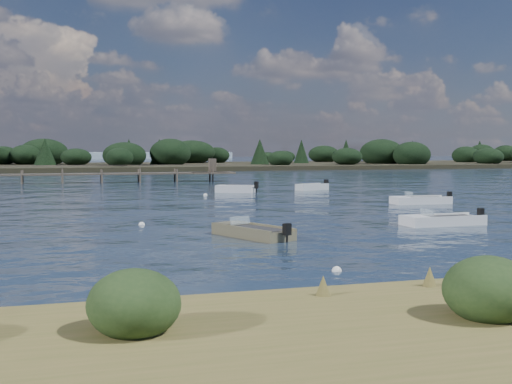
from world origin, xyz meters
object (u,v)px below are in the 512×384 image
object	(u,v)px
tender_far_white	(235,191)
tender_far_grey_b	(312,188)
dinghy_mid_white_a	(442,222)
dinghy_near_olive	(252,234)
dinghy_mid_white_b	(420,202)

from	to	relation	value
tender_far_white	tender_far_grey_b	bearing A→B (deg)	9.68
tender_far_grey_b	dinghy_mid_white_a	xyz separation A→B (m)	(-3.62, -27.58, -0.03)
dinghy_near_olive	dinghy_mid_white_b	bearing A→B (deg)	38.94
dinghy_near_olive	dinghy_mid_white_b	size ratio (longest dim) A/B	0.98
tender_far_grey_b	tender_far_white	bearing A→B (deg)	-170.32
dinghy_near_olive	tender_far_white	size ratio (longest dim) A/B	1.19
tender_far_white	dinghy_mid_white_b	world-z (taller)	tender_far_white
tender_far_white	tender_far_grey_b	distance (m)	7.91
dinghy_near_olive	tender_far_white	xyz separation A→B (m)	(6.41, 27.84, 0.04)
dinghy_mid_white_a	dinghy_near_olive	bearing A→B (deg)	-171.46
tender_far_white	tender_far_grey_b	world-z (taller)	tender_far_white
tender_far_white	tender_far_grey_b	size ratio (longest dim) A/B	1.03
dinghy_mid_white_b	dinghy_mid_white_a	size ratio (longest dim) A/B	0.98
dinghy_mid_white_b	tender_far_grey_b	xyz separation A→B (m)	(-1.90, 16.15, 0.03)
dinghy_mid_white_a	tender_far_white	bearing A→B (deg)	99.05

